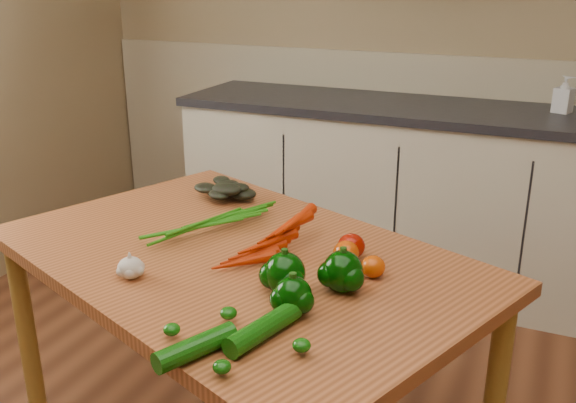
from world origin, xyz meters
The scene contains 15 objects.
room centered at (0.00, 0.17, 1.25)m, with size 4.04×5.04×2.64m.
counter_run centered at (0.21, 2.19, 0.46)m, with size 2.84×0.64×1.14m.
table centered at (-0.23, 0.65, 0.66)m, with size 1.62×1.34×0.74m.
soap_bottle_b centered at (0.55, 2.27, 0.98)m, with size 0.07×0.08×0.16m, color silver.
carrot_bunch centered at (-0.21, 0.71, 0.78)m, with size 0.26×0.20×0.07m, color #C32B04, non-canonical shape.
leafy_greens centered at (-0.47, 1.04, 0.79)m, with size 0.20×0.18×0.10m, color black, non-canonical shape.
garlic_bulb centered at (-0.41, 0.40, 0.77)m, with size 0.07×0.07×0.06m, color beige.
pepper_a centered at (-0.01, 0.49, 0.79)m, with size 0.10×0.10×0.10m, color #032F02.
pepper_b centered at (0.12, 0.55, 0.79)m, with size 0.10×0.10×0.10m, color #032F02.
pepper_c centered at (0.05, 0.40, 0.79)m, with size 0.09×0.09×0.09m, color #032F02.
tomato_a centered at (0.08, 0.75, 0.78)m, with size 0.08×0.08×0.07m, color #870D02.
tomato_b centered at (0.08, 0.70, 0.77)m, with size 0.07×0.07×0.07m, color #C23F04.
tomato_c centered at (0.17, 0.66, 0.77)m, with size 0.06×0.06×0.06m, color #C23F04.
zucchini_a centered at (0.04, 0.27, 0.77)m, with size 0.05×0.05×0.21m, color #0A4507.
zucchini_b centered at (-0.06, 0.15, 0.77)m, with size 0.05×0.05×0.19m, color #0A4507.
Camera 1 is at (0.57, -0.82, 1.50)m, focal length 40.00 mm.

